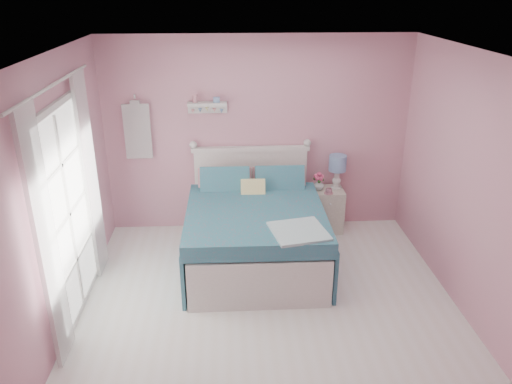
{
  "coord_description": "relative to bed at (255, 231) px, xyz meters",
  "views": [
    {
      "loc": [
        -0.39,
        -4.1,
        3.18
      ],
      "look_at": [
        -0.08,
        1.2,
        0.93
      ],
      "focal_mm": 35.0,
      "sensor_mm": 36.0,
      "label": 1
    }
  ],
  "objects": [
    {
      "name": "table_lamp",
      "position": [
        1.15,
        0.83,
        0.52
      ],
      "size": [
        0.23,
        0.23,
        0.46
      ],
      "color": "white",
      "rests_on": "nightstand"
    },
    {
      "name": "room_shell",
      "position": [
        0.09,
        -1.24,
        1.18
      ],
      "size": [
        4.5,
        4.5,
        4.5
      ],
      "color": "pink",
      "rests_on": "floor"
    },
    {
      "name": "curtain_near",
      "position": [
        -1.83,
        -1.58,
        0.78
      ],
      "size": [
        0.04,
        0.4,
        2.32
      ],
      "primitive_type": "cube",
      "color": "white",
      "rests_on": "floor"
    },
    {
      "name": "nightstand",
      "position": [
        1.04,
        0.79,
        -0.1
      ],
      "size": [
        0.41,
        0.41,
        0.6
      ],
      "color": "beige",
      "rests_on": "floor"
    },
    {
      "name": "bed",
      "position": [
        0.0,
        0.0,
        0.0
      ],
      "size": [
        1.6,
        2.02,
        1.17
      ],
      "rotation": [
        0.0,
        0.0,
        -0.01
      ],
      "color": "silver",
      "rests_on": "floor"
    },
    {
      "name": "french_door",
      "position": [
        -1.88,
        -0.84,
        0.67
      ],
      "size": [
        0.04,
        1.32,
        2.16
      ],
      "color": "silver",
      "rests_on": "floor"
    },
    {
      "name": "wall_shelf",
      "position": [
        -0.55,
        0.95,
        1.33
      ],
      "size": [
        0.5,
        0.15,
        0.25
      ],
      "color": "silver",
      "rests_on": "room_shell"
    },
    {
      "name": "floor",
      "position": [
        0.09,
        -1.24,
        -0.4
      ],
      "size": [
        4.5,
        4.5,
        0.0
      ],
      "primitive_type": "plane",
      "color": "white",
      "rests_on": "ground"
    },
    {
      "name": "teacup",
      "position": [
        1.02,
        0.65,
        0.23
      ],
      "size": [
        0.1,
        0.1,
        0.07
      ],
      "primitive_type": "imported",
      "rotation": [
        0.0,
        0.0,
        -0.1
      ],
      "color": "#BF8093",
      "rests_on": "nightstand"
    },
    {
      "name": "vase",
      "position": [
        0.9,
        0.78,
        0.27
      ],
      "size": [
        0.19,
        0.19,
        0.15
      ],
      "primitive_type": "imported",
      "rotation": [
        0.0,
        0.0,
        -0.39
      ],
      "color": "silver",
      "rests_on": "nightstand"
    },
    {
      "name": "roses",
      "position": [
        0.9,
        0.77,
        0.39
      ],
      "size": [
        0.14,
        0.11,
        0.12
      ],
      "color": "#DE4C7A",
      "rests_on": "vase"
    },
    {
      "name": "hanging_dress",
      "position": [
        -1.46,
        0.94,
        1.0
      ],
      "size": [
        0.34,
        0.03,
        0.72
      ],
      "primitive_type": "cube",
      "color": "white",
      "rests_on": "room_shell"
    },
    {
      "name": "curtain_far",
      "position": [
        -1.83,
        -0.09,
        0.78
      ],
      "size": [
        0.04,
        0.4,
        2.32
      ],
      "primitive_type": "cube",
      "color": "white",
      "rests_on": "floor"
    }
  ]
}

